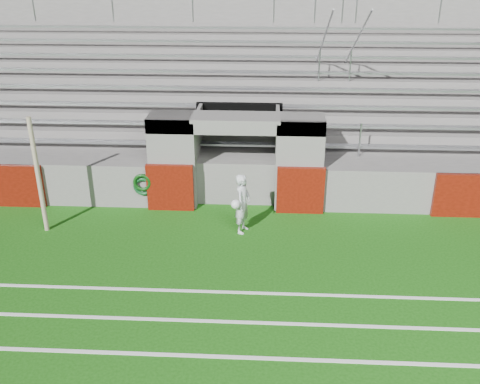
{
  "coord_description": "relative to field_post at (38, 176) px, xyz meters",
  "views": [
    {
      "loc": [
        0.86,
        -10.5,
        6.63
      ],
      "look_at": [
        0.2,
        1.8,
        1.1
      ],
      "focal_mm": 40.0,
      "sensor_mm": 36.0,
      "label": 1
    }
  ],
  "objects": [
    {
      "name": "stadium_structure",
      "position": [
        4.85,
        6.41,
        -0.03
      ],
      "size": [
        26.0,
        8.48,
        5.42
      ],
      "color": "slate",
      "rests_on": "ground"
    },
    {
      "name": "hose_coil",
      "position": [
        2.28,
        1.36,
        -0.77
      ],
      "size": [
        0.54,
        0.15,
        0.67
      ],
      "color": "#0D451D",
      "rests_on": "ground"
    },
    {
      "name": "ground",
      "position": [
        4.85,
        -1.56,
        -1.53
      ],
      "size": [
        90.0,
        90.0,
        0.0
      ],
      "primitive_type": "plane",
      "color": "#154E0D",
      "rests_on": "ground"
    },
    {
      "name": "field_post",
      "position": [
        0.0,
        0.0,
        0.0
      ],
      "size": [
        0.12,
        0.12,
        3.05
      ],
      "primitive_type": "cylinder",
      "color": "tan",
      "rests_on": "ground"
    },
    {
      "name": "goalkeeper_with_ball",
      "position": [
        5.11,
        0.2,
        -0.73
      ],
      "size": [
        0.55,
        0.72,
        1.59
      ],
      "color": "silver",
      "rests_on": "ground"
    }
  ]
}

